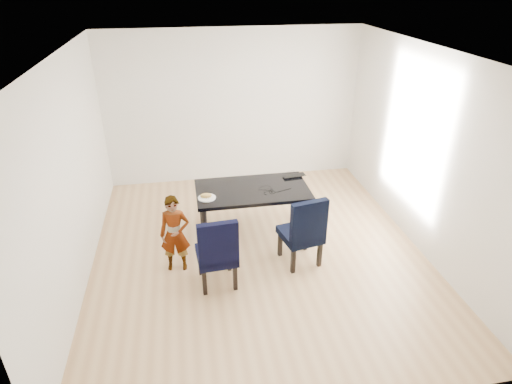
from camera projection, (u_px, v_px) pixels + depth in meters
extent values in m
cube|color=tan|center=(258.00, 252.00, 5.99)|extent=(4.50, 5.00, 0.01)
cube|color=white|center=(259.00, 52.00, 4.74)|extent=(4.50, 5.00, 0.01)
cube|color=white|center=(233.00, 108.00, 7.55)|extent=(4.50, 0.01, 2.70)
cube|color=white|center=(319.00, 298.00, 3.18)|extent=(4.50, 0.01, 2.70)
cube|color=white|center=(70.00, 178.00, 5.02)|extent=(0.01, 5.00, 2.70)
cube|color=white|center=(424.00, 152.00, 5.71)|extent=(0.01, 5.00, 2.70)
cube|color=black|center=(252.00, 211.00, 6.25)|extent=(1.60, 0.90, 0.75)
cube|color=black|center=(216.00, 249.00, 5.20)|extent=(0.51, 0.53, 0.99)
cube|color=black|center=(301.00, 229.00, 5.59)|extent=(0.58, 0.60, 1.02)
imported|color=#F54014|center=(175.00, 234.00, 5.44)|extent=(0.41, 0.29, 1.06)
cylinder|color=white|center=(207.00, 198.00, 5.82)|extent=(0.31, 0.31, 0.01)
ellipsoid|color=#AB833D|center=(206.00, 196.00, 5.80)|extent=(0.18, 0.12, 0.06)
imported|color=black|center=(293.00, 174.00, 6.47)|extent=(0.37, 0.26, 0.03)
torus|color=black|center=(269.00, 192.00, 5.97)|extent=(0.21, 0.21, 0.01)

